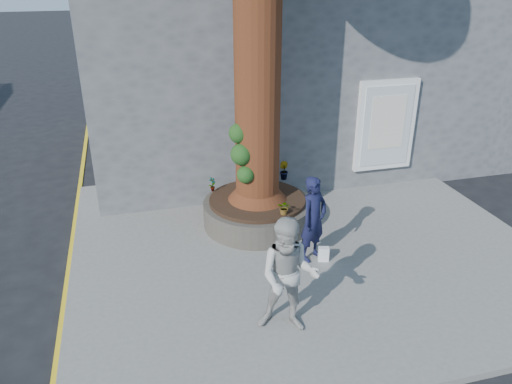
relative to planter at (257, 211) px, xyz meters
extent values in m
plane|color=black|center=(-0.80, -2.00, -0.41)|extent=(120.00, 120.00, 0.00)
cube|color=slate|center=(0.70, -1.00, -0.35)|extent=(9.00, 8.00, 0.12)
cube|color=yellow|center=(-3.85, -1.00, -0.41)|extent=(0.10, 30.00, 0.01)
cube|color=#535659|center=(1.70, 5.20, 2.59)|extent=(10.00, 8.00, 6.00)
cube|color=white|center=(3.50, 1.14, 1.29)|extent=(1.50, 0.12, 2.20)
cube|color=silver|center=(3.50, 1.08, 1.29)|extent=(1.25, 0.04, 1.95)
cube|color=silver|center=(3.50, 1.06, 1.39)|extent=(0.90, 0.02, 1.30)
cube|color=#535659|center=(9.70, 5.20, 2.59)|extent=(6.00, 8.00, 6.00)
cylinder|color=black|center=(0.00, 0.00, -0.03)|extent=(2.30, 2.30, 0.52)
cylinder|color=black|center=(0.00, 0.00, 0.27)|extent=(2.04, 2.04, 0.08)
cylinder|color=#4A2012|center=(0.00, 0.00, 4.06)|extent=(0.90, 0.90, 7.50)
cone|color=#4A2012|center=(0.00, 0.00, 0.66)|extent=(1.24, 1.24, 0.70)
sphere|color=#1B4115|center=(-0.38, -0.20, 1.41)|extent=(0.44, 0.44, 0.44)
sphere|color=#1B4115|center=(-0.32, -0.30, 1.01)|extent=(0.36, 0.36, 0.36)
sphere|color=#1B4115|center=(-0.40, -0.08, 1.81)|extent=(0.40, 0.40, 0.40)
imported|color=#121533|center=(0.64, -1.60, 0.54)|extent=(0.73, 0.65, 1.67)
imported|color=#ADACA6|center=(-0.43, -3.38, 0.64)|extent=(1.11, 1.00, 1.87)
cube|color=white|center=(0.82, -1.75, -0.15)|extent=(0.23, 0.17, 0.28)
imported|color=gray|center=(-0.85, 0.61, 0.47)|extent=(0.20, 0.20, 0.32)
imported|color=gray|center=(0.85, 0.85, 0.52)|extent=(0.27, 0.27, 0.42)
imported|color=gray|center=(0.13, 0.57, 0.47)|extent=(0.25, 0.25, 0.32)
imported|color=gray|center=(0.33, -0.85, 0.45)|extent=(0.35, 0.34, 0.29)
camera|label=1|loc=(-2.49, -9.20, 4.85)|focal=35.00mm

